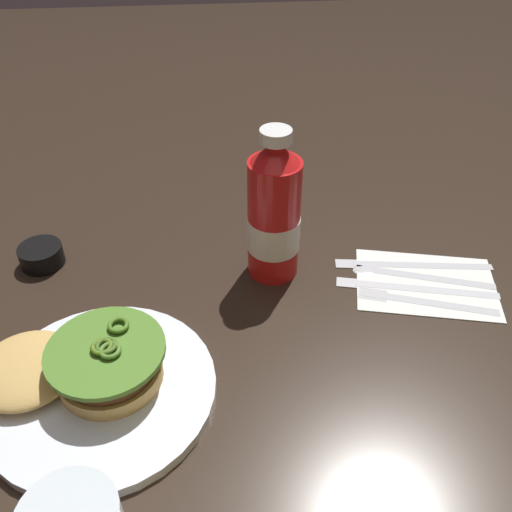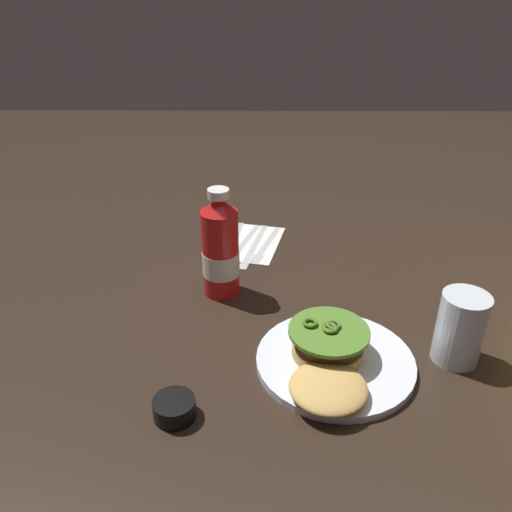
{
  "view_description": "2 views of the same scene",
  "coord_description": "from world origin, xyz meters",
  "px_view_note": "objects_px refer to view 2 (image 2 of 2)",
  "views": [
    {
      "loc": [
        -0.0,
        0.42,
        0.48
      ],
      "look_at": [
        -0.06,
        -0.1,
        0.06
      ],
      "focal_mm": 38.57,
      "sensor_mm": 36.0,
      "label": 1
    },
    {
      "loc": [
        0.75,
        -0.08,
        0.53
      ],
      "look_at": [
        -0.11,
        -0.08,
        0.06
      ],
      "focal_mm": 36.5,
      "sensor_mm": 36.0,
      "label": 2
    }
  ],
  "objects_px": {
    "dinner_plate": "(335,361)",
    "butter_knife": "(253,247)",
    "fork_utensil": "(264,247)",
    "condiment_cup": "(174,408)",
    "water_glass": "(460,328)",
    "spoon_utensil": "(240,246)",
    "ketchup_bottle": "(220,250)",
    "burger_sandwich": "(328,357)",
    "napkin": "(250,243)",
    "steak_knife": "(232,245)"
  },
  "relations": [
    {
      "from": "ketchup_bottle",
      "to": "condiment_cup",
      "type": "height_order",
      "value": "ketchup_bottle"
    },
    {
      "from": "burger_sandwich",
      "to": "spoon_utensil",
      "type": "height_order",
      "value": "burger_sandwich"
    },
    {
      "from": "ketchup_bottle",
      "to": "dinner_plate",
      "type": "bearing_deg",
      "value": 42.31
    },
    {
      "from": "condiment_cup",
      "to": "napkin",
      "type": "distance_m",
      "value": 0.52
    },
    {
      "from": "dinner_plate",
      "to": "steak_knife",
      "type": "relative_size",
      "value": 1.14
    },
    {
      "from": "butter_knife",
      "to": "condiment_cup",
      "type": "bearing_deg",
      "value": -11.71
    },
    {
      "from": "steak_knife",
      "to": "fork_utensil",
      "type": "height_order",
      "value": "same"
    },
    {
      "from": "water_glass",
      "to": "napkin",
      "type": "distance_m",
      "value": 0.51
    },
    {
      "from": "dinner_plate",
      "to": "condiment_cup",
      "type": "bearing_deg",
      "value": -65.19
    },
    {
      "from": "fork_utensil",
      "to": "dinner_plate",
      "type": "bearing_deg",
      "value": 15.8
    },
    {
      "from": "dinner_plate",
      "to": "condiment_cup",
      "type": "relative_size",
      "value": 4.15
    },
    {
      "from": "burger_sandwich",
      "to": "ketchup_bottle",
      "type": "xyz_separation_m",
      "value": [
        -0.23,
        -0.17,
        0.06
      ]
    },
    {
      "from": "dinner_plate",
      "to": "napkin",
      "type": "xyz_separation_m",
      "value": [
        -0.4,
        -0.14,
        -0.0
      ]
    },
    {
      "from": "ketchup_bottle",
      "to": "spoon_utensil",
      "type": "distance_m",
      "value": 0.19
    },
    {
      "from": "dinner_plate",
      "to": "condiment_cup",
      "type": "height_order",
      "value": "condiment_cup"
    },
    {
      "from": "steak_knife",
      "to": "fork_utensil",
      "type": "relative_size",
      "value": 1.25
    },
    {
      "from": "napkin",
      "to": "burger_sandwich",
      "type": "bearing_deg",
      "value": 16.07
    },
    {
      "from": "dinner_plate",
      "to": "spoon_utensil",
      "type": "xyz_separation_m",
      "value": [
        -0.38,
        -0.16,
        -0.0
      ]
    },
    {
      "from": "water_glass",
      "to": "spoon_utensil",
      "type": "bearing_deg",
      "value": -136.22
    },
    {
      "from": "steak_knife",
      "to": "fork_utensil",
      "type": "xyz_separation_m",
      "value": [
        0.01,
        0.07,
        0.0
      ]
    },
    {
      "from": "water_glass",
      "to": "fork_utensil",
      "type": "distance_m",
      "value": 0.47
    },
    {
      "from": "ketchup_bottle",
      "to": "burger_sandwich",
      "type": "bearing_deg",
      "value": 37.14
    },
    {
      "from": "napkin",
      "to": "spoon_utensil",
      "type": "height_order",
      "value": "spoon_utensil"
    },
    {
      "from": "steak_knife",
      "to": "spoon_utensil",
      "type": "xyz_separation_m",
      "value": [
        0.01,
        0.02,
        0.0
      ]
    },
    {
      "from": "condiment_cup",
      "to": "napkin",
      "type": "height_order",
      "value": "condiment_cup"
    },
    {
      "from": "water_glass",
      "to": "fork_utensil",
      "type": "xyz_separation_m",
      "value": [
        -0.36,
        -0.29,
        -0.05
      ]
    },
    {
      "from": "ketchup_bottle",
      "to": "butter_knife",
      "type": "height_order",
      "value": "ketchup_bottle"
    },
    {
      "from": "burger_sandwich",
      "to": "napkin",
      "type": "distance_m",
      "value": 0.44
    },
    {
      "from": "spoon_utensil",
      "to": "fork_utensil",
      "type": "height_order",
      "value": "same"
    },
    {
      "from": "burger_sandwich",
      "to": "steak_knife",
      "type": "bearing_deg",
      "value": -158.27
    },
    {
      "from": "burger_sandwich",
      "to": "ketchup_bottle",
      "type": "bearing_deg",
      "value": -142.86
    },
    {
      "from": "dinner_plate",
      "to": "condiment_cup",
      "type": "distance_m",
      "value": 0.25
    },
    {
      "from": "water_glass",
      "to": "ketchup_bottle",
      "type": "bearing_deg",
      "value": -116.72
    },
    {
      "from": "dinner_plate",
      "to": "fork_utensil",
      "type": "bearing_deg",
      "value": -164.2
    },
    {
      "from": "condiment_cup",
      "to": "fork_utensil",
      "type": "xyz_separation_m",
      "value": [
        -0.48,
        0.12,
        -0.01
      ]
    },
    {
      "from": "butter_knife",
      "to": "steak_knife",
      "type": "bearing_deg",
      "value": -102.84
    },
    {
      "from": "ketchup_bottle",
      "to": "butter_knife",
      "type": "distance_m",
      "value": 0.2
    },
    {
      "from": "water_glass",
      "to": "spoon_utensil",
      "type": "relative_size",
      "value": 0.64
    },
    {
      "from": "burger_sandwich",
      "to": "ketchup_bottle",
      "type": "distance_m",
      "value": 0.29
    },
    {
      "from": "butter_knife",
      "to": "fork_utensil",
      "type": "distance_m",
      "value": 0.02
    },
    {
      "from": "dinner_plate",
      "to": "fork_utensil",
      "type": "relative_size",
      "value": 1.43
    },
    {
      "from": "burger_sandwich",
      "to": "napkin",
      "type": "relative_size",
      "value": 1.14
    },
    {
      "from": "butter_knife",
      "to": "burger_sandwich",
      "type": "bearing_deg",
      "value": 16.38
    },
    {
      "from": "burger_sandwich",
      "to": "fork_utensil",
      "type": "distance_m",
      "value": 0.41
    },
    {
      "from": "steak_knife",
      "to": "ketchup_bottle",
      "type": "bearing_deg",
      "value": -3.27
    },
    {
      "from": "fork_utensil",
      "to": "burger_sandwich",
      "type": "bearing_deg",
      "value": 12.97
    },
    {
      "from": "dinner_plate",
      "to": "butter_knife",
      "type": "relative_size",
      "value": 1.18
    },
    {
      "from": "dinner_plate",
      "to": "burger_sandwich",
      "type": "bearing_deg",
      "value": -33.81
    },
    {
      "from": "dinner_plate",
      "to": "burger_sandwich",
      "type": "relative_size",
      "value": 1.18
    },
    {
      "from": "dinner_plate",
      "to": "steak_knife",
      "type": "bearing_deg",
      "value": -155.31
    }
  ]
}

